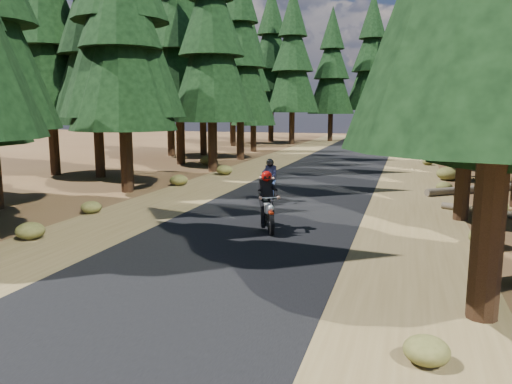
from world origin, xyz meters
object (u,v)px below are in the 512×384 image
log_near (474,189)px  log_far (492,212)px  rider_follow (269,188)px  rider_lead (267,211)px

log_near → log_far: (0.04, -4.78, -0.04)m
log_far → rider_follow: 7.90m
rider_follow → rider_lead: bearing=103.6°
rider_lead → rider_follow: (-1.15, 4.34, -0.03)m
rider_lead → rider_follow: 4.49m
log_far → rider_follow: rider_follow is taller
log_near → log_far: size_ratio=1.43×
log_far → rider_lead: bearing=-120.7°
log_near → log_far: 4.78m
rider_lead → rider_follow: rider_lead is taller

